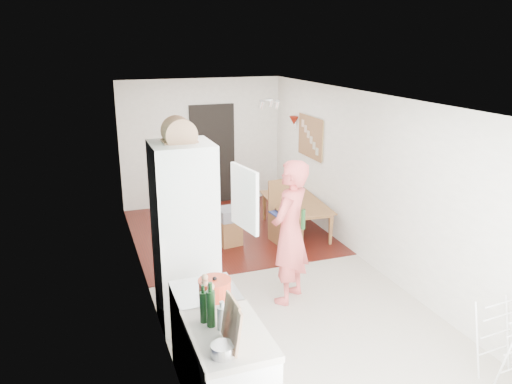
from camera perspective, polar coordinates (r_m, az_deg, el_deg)
room_shell at (r=6.68m, az=1.10°, el=0.06°), size 3.20×7.00×2.50m
floor at (r=7.15m, az=1.04°, el=-9.57°), size 3.20×7.00×0.01m
wood_floor_overlay at (r=8.75m, az=-3.29°, el=-4.42°), size 3.20×3.30×0.01m
sage_wall_panel at (r=4.25m, az=-9.32°, el=-1.73°), size 0.02×3.00×1.30m
tile_splashback at (r=4.05m, az=-7.24°, el=-13.56°), size 0.02×1.90×0.50m
doorway_recess at (r=10.01m, az=-4.97°, el=4.27°), size 0.90×0.04×2.00m
base_cabinet at (r=4.51m, az=-3.10°, el=-20.91°), size 0.60×0.90×0.86m
worktop at (r=4.24m, az=-3.20°, el=-16.00°), size 0.62×0.92×0.06m
range_cooker at (r=5.09m, az=-5.65°, el=-15.86°), size 0.60×0.60×0.88m
cooker_top at (r=4.86m, az=-5.81°, el=-11.30°), size 0.60×0.60×0.04m
fridge_housing at (r=5.70m, az=-8.11°, el=-5.05°), size 0.66×0.66×2.15m
fridge_door at (r=5.41m, az=-1.33°, el=-0.73°), size 0.14×0.56×0.70m
fridge_interior at (r=5.60m, az=-5.22°, el=-0.17°), size 0.02×0.52×0.66m
pinboard at (r=8.92m, az=6.27°, el=6.27°), size 0.03×0.90×0.70m
pinboard_frame at (r=8.91m, az=6.19°, el=6.26°), size 0.00×0.94×0.74m
wall_sconce at (r=9.45m, az=4.36°, el=8.15°), size 0.18×0.18×0.16m
person at (r=6.14m, az=3.92°, el=-3.18°), size 0.94×0.91×2.17m
dining_table at (r=8.66m, az=4.71°, el=-3.06°), size 0.86×1.40×0.47m
dining_chair at (r=8.12m, az=3.43°, el=-2.36°), size 0.47×0.47×1.02m
stool at (r=8.10m, az=-3.10°, el=-4.56°), size 0.39×0.39×0.45m
grey_drape at (r=7.98m, az=-2.94°, el=-2.49°), size 0.44×0.44×0.18m
drying_rack at (r=5.56m, az=26.69°, el=-15.36°), size 0.43×0.39×0.78m
bread_bin at (r=5.42m, az=-8.81°, el=6.68°), size 0.37×0.35×0.19m
red_casserole at (r=4.68m, az=-4.73°, el=-10.93°), size 0.31×0.31×0.18m
steel_pan at (r=3.93m, az=-3.80°, el=-17.59°), size 0.20×0.20×0.09m
held_bottle at (r=5.98m, az=5.40°, el=-3.11°), size 0.05×0.05×0.25m
bottle_a at (r=4.23m, az=-5.17°, el=-13.14°), size 0.08×0.08×0.32m
bottle_b at (r=4.30m, az=-6.02°, el=-12.97°), size 0.07×0.07×0.28m
bottle_c at (r=4.21m, az=-3.90°, el=-14.19°), size 0.09×0.09×0.20m
pepper_mill_front at (r=4.41m, az=-5.16°, el=-12.44°), size 0.07×0.07×0.23m
pepper_mill_back at (r=4.60m, az=-5.83°, el=-11.23°), size 0.07×0.07×0.22m
chopping_boards at (r=3.94m, az=-2.79°, el=-14.84°), size 0.12×0.29×0.40m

